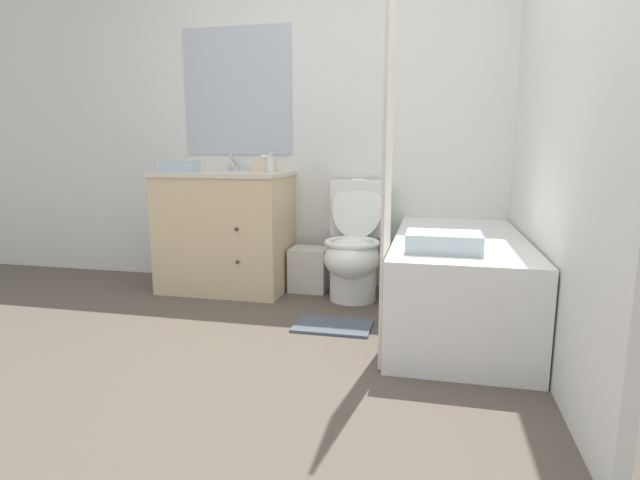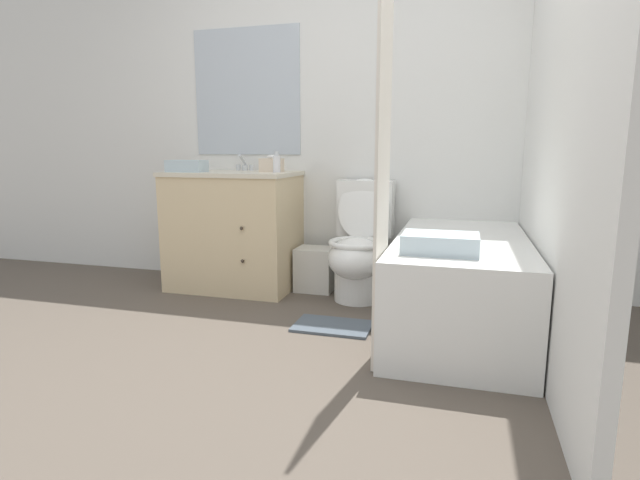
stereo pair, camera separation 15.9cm
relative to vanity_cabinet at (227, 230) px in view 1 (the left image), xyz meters
The scene contains 14 objects.
ground_plane 1.69m from the vanity_cabinet, 62.10° to the right, with size 14.00×14.00×0.00m, color brown.
wall_back 1.15m from the vanity_cabinet, 22.51° to the left, with size 8.00×0.06×2.50m.
wall_right 2.24m from the vanity_cabinet, 16.01° to the right, with size 0.05×2.73×2.50m.
vanity_cabinet is the anchor object (origin of this frame).
sink_faucet 0.50m from the vanity_cabinet, 90.00° to the left, with size 0.14×0.12×0.12m.
toilet 0.95m from the vanity_cabinet, ahead, with size 0.39×0.63×0.82m.
bathtub 1.69m from the vanity_cabinet, 15.88° to the right, with size 0.71×1.50×0.53m.
shower_curtain 1.69m from the vanity_cabinet, 38.44° to the right, with size 0.02×0.36×2.01m.
wastebasket 0.67m from the vanity_cabinet, ahead, with size 0.27×0.23×0.32m.
tissue_box 0.55m from the vanity_cabinet, 10.39° to the left, with size 0.15×0.12×0.12m.
soap_dispenser 0.60m from the vanity_cabinet, ahead, with size 0.05×0.05×0.14m.
hand_towel_folded 0.56m from the vanity_cabinet, 152.28° to the right, with size 0.27×0.14×0.08m.
bath_towel_folded 1.78m from the vanity_cabinet, 30.98° to the right, with size 0.36×0.25×0.09m.
bath_mat 1.21m from the vanity_cabinet, 34.93° to the right, with size 0.44×0.29×0.02m.
Camera 1 is at (0.70, -1.91, 1.02)m, focal length 28.00 mm.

